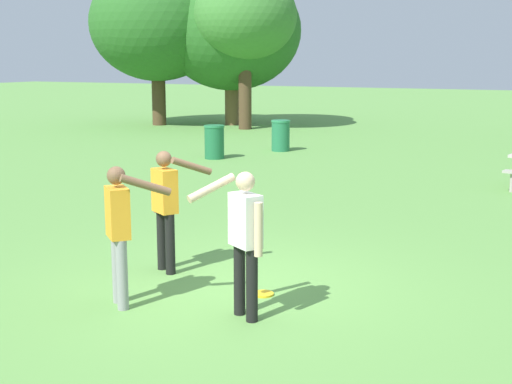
{
  "coord_description": "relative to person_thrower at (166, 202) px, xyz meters",
  "views": [
    {
      "loc": [
        4.03,
        -7.46,
        2.83
      ],
      "look_at": [
        -0.2,
        1.16,
        1.0
      ],
      "focal_mm": 49.29,
      "sensor_mm": 36.0,
      "label": 1
    }
  ],
  "objects": [
    {
      "name": "person_thrower",
      "position": [
        0.0,
        0.0,
        0.0
      ],
      "size": [
        0.82,
        0.56,
        1.64
      ],
      "color": "black",
      "rests_on": "ground"
    },
    {
      "name": "frisbee",
      "position": [
        1.58,
        -0.3,
        -0.95
      ],
      "size": [
        0.26,
        0.26,
        0.03
      ],
      "primitive_type": "cylinder",
      "color": "yellow",
      "rests_on": "ground"
    },
    {
      "name": "tree_broad_center",
      "position": [
        -9.25,
        19.18,
        3.01
      ],
      "size": [
        5.91,
        5.91,
        6.5
      ],
      "color": "brown",
      "rests_on": "ground"
    },
    {
      "name": "person_bystander",
      "position": [
        0.26,
        -1.36,
        0.0
      ],
      "size": [
        0.84,
        0.49,
        1.64
      ],
      "color": "gray",
      "rests_on": "ground"
    },
    {
      "name": "trash_can_beside_table",
      "position": [
        -4.79,
        9.75,
        -0.48
      ],
      "size": [
        0.59,
        0.59,
        0.96
      ],
      "color": "#1E663D",
      "rests_on": "ground"
    },
    {
      "name": "trash_can_further_along",
      "position": [
        -3.78,
        12.13,
        -0.48
      ],
      "size": [
        0.59,
        0.59,
        0.96
      ],
      "color": "#237047",
      "rests_on": "ground"
    },
    {
      "name": "tree_far_right",
      "position": [
        -7.88,
        17.75,
        3.47
      ],
      "size": [
        4.13,
        4.13,
        6.23
      ],
      "color": "#4C3823",
      "rests_on": "ground"
    },
    {
      "name": "person_catcher",
      "position": [
        1.73,
        -1.08,
        0.0
      ],
      "size": [
        0.82,
        0.56,
        1.64
      ],
      "color": "black",
      "rests_on": "ground"
    },
    {
      "name": "ground_plane",
      "position": [
        1.07,
        -0.2,
        -0.96
      ],
      "size": [
        120.0,
        120.0,
        0.0
      ],
      "primitive_type": "plane",
      "color": "#609947"
    },
    {
      "name": "tree_tall_left",
      "position": [
        -12.03,
        17.73,
        3.3
      ],
      "size": [
        5.65,
        5.65,
        6.68
      ],
      "color": "#4C3823",
      "rests_on": "ground"
    }
  ]
}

